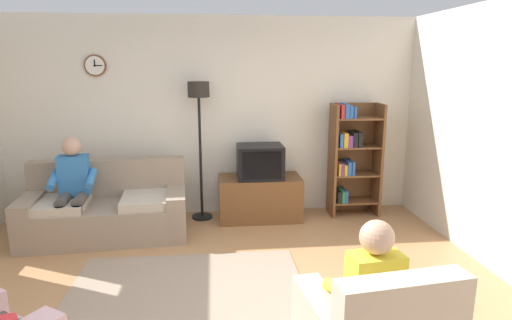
{
  "coord_description": "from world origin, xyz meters",
  "views": [
    {
      "loc": [
        0.0,
        -3.28,
        2.07
      ],
      "look_at": [
        0.45,
        1.07,
        1.09
      ],
      "focal_mm": 30.05,
      "sensor_mm": 36.0,
      "label": 1
    }
  ],
  "objects_px": {
    "floor_lamp": "(199,113)",
    "person_in_right_armchair": "(366,289)",
    "couch": "(106,211)",
    "person_on_couch": "(72,184)",
    "tv_stand": "(259,198)",
    "tv": "(260,161)",
    "bookshelf": "(351,156)"
  },
  "relations": [
    {
      "from": "bookshelf",
      "to": "tv_stand",
      "type": "bearing_deg",
      "value": -176.82
    },
    {
      "from": "couch",
      "to": "floor_lamp",
      "type": "relative_size",
      "value": 1.06
    },
    {
      "from": "person_on_couch",
      "to": "tv_stand",
      "type": "bearing_deg",
      "value": 13.06
    },
    {
      "from": "tv_stand",
      "to": "tv",
      "type": "distance_m",
      "value": 0.51
    },
    {
      "from": "person_in_right_armchair",
      "to": "floor_lamp",
      "type": "bearing_deg",
      "value": 110.53
    },
    {
      "from": "couch",
      "to": "person_in_right_armchair",
      "type": "distance_m",
      "value": 3.5
    },
    {
      "from": "person_in_right_armchair",
      "to": "tv_stand",
      "type": "bearing_deg",
      "value": 97.23
    },
    {
      "from": "tv",
      "to": "bookshelf",
      "type": "height_order",
      "value": "bookshelf"
    },
    {
      "from": "tv_stand",
      "to": "bookshelf",
      "type": "bearing_deg",
      "value": 3.18
    },
    {
      "from": "floor_lamp",
      "to": "bookshelf",
      "type": "bearing_deg",
      "value": -0.78
    },
    {
      "from": "floor_lamp",
      "to": "person_on_couch",
      "type": "bearing_deg",
      "value": -157.06
    },
    {
      "from": "couch",
      "to": "tv_stand",
      "type": "xyz_separation_m",
      "value": [
        1.93,
        0.41,
        -0.02
      ]
    },
    {
      "from": "tv",
      "to": "couch",
      "type": "bearing_deg",
      "value": -168.56
    },
    {
      "from": "couch",
      "to": "bookshelf",
      "type": "height_order",
      "value": "bookshelf"
    },
    {
      "from": "person_on_couch",
      "to": "floor_lamp",
      "type": "bearing_deg",
      "value": 22.94
    },
    {
      "from": "tv_stand",
      "to": "person_in_right_armchair",
      "type": "relative_size",
      "value": 0.98
    },
    {
      "from": "couch",
      "to": "tv",
      "type": "relative_size",
      "value": 3.26
    },
    {
      "from": "bookshelf",
      "to": "person_in_right_armchair",
      "type": "distance_m",
      "value": 3.23
    },
    {
      "from": "couch",
      "to": "floor_lamp",
      "type": "height_order",
      "value": "floor_lamp"
    },
    {
      "from": "tv_stand",
      "to": "person_in_right_armchair",
      "type": "bearing_deg",
      "value": -82.77
    },
    {
      "from": "tv",
      "to": "person_in_right_armchair",
      "type": "relative_size",
      "value": 0.54
    },
    {
      "from": "floor_lamp",
      "to": "person_in_right_armchair",
      "type": "height_order",
      "value": "floor_lamp"
    },
    {
      "from": "couch",
      "to": "person_on_couch",
      "type": "distance_m",
      "value": 0.52
    },
    {
      "from": "tv_stand",
      "to": "person_on_couch",
      "type": "xyz_separation_m",
      "value": [
        -2.26,
        -0.52,
        0.41
      ]
    },
    {
      "from": "couch",
      "to": "person_in_right_armchair",
      "type": "bearing_deg",
      "value": -48.51
    },
    {
      "from": "person_on_couch",
      "to": "person_in_right_armchair",
      "type": "relative_size",
      "value": 1.11
    },
    {
      "from": "floor_lamp",
      "to": "person_in_right_armchair",
      "type": "distance_m",
      "value": 3.44
    },
    {
      "from": "floor_lamp",
      "to": "person_in_right_armchair",
      "type": "bearing_deg",
      "value": -69.47
    },
    {
      "from": "tv_stand",
      "to": "floor_lamp",
      "type": "relative_size",
      "value": 0.59
    },
    {
      "from": "tv",
      "to": "person_on_couch",
      "type": "height_order",
      "value": "person_on_couch"
    },
    {
      "from": "couch",
      "to": "person_on_couch",
      "type": "height_order",
      "value": "person_on_couch"
    },
    {
      "from": "tv_stand",
      "to": "person_in_right_armchair",
      "type": "height_order",
      "value": "person_in_right_armchair"
    }
  ]
}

